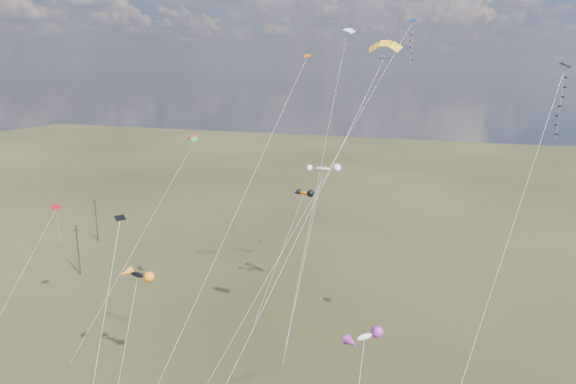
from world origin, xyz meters
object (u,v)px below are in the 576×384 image
(utility_pole_far, at_px, (96,220))
(parafoil_yellow, at_px, (384,45))
(utility_pole_near, at_px, (78,250))
(novelty_black_orange, at_px, (137,275))
(diamond_black_high, at_px, (553,123))

(utility_pole_far, height_order, parafoil_yellow, parafoil_yellow)
(utility_pole_near, height_order, parafoil_yellow, parafoil_yellow)
(utility_pole_near, relative_size, utility_pole_far, 1.00)
(parafoil_yellow, distance_m, novelty_black_orange, 31.00)
(parafoil_yellow, relative_size, novelty_black_orange, 2.74)
(utility_pole_near, distance_m, utility_pole_far, 16.12)
(utility_pole_near, distance_m, novelty_black_orange, 33.66)
(utility_pole_far, bearing_deg, parafoil_yellow, -27.38)
(utility_pole_near, relative_size, novelty_black_orange, 0.65)
(utility_pole_far, bearing_deg, novelty_black_orange, -45.79)
(diamond_black_high, bearing_deg, parafoil_yellow, -173.31)
(utility_pole_far, xyz_separation_m, novelty_black_orange, (33.57, -34.51, 7.66))
(diamond_black_high, bearing_deg, novelty_black_orange, -168.18)
(utility_pole_far, relative_size, parafoil_yellow, 0.24)
(utility_pole_near, height_order, novelty_black_orange, novelty_black_orange)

